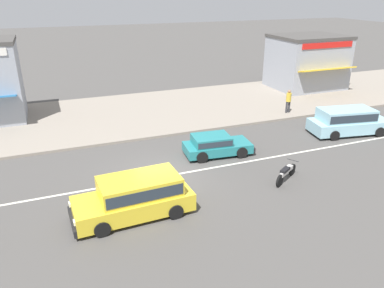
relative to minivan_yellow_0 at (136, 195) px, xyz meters
name	(u,v)px	position (x,y,z in m)	size (l,w,h in m)	color
ground_plane	(160,177)	(1.73, 2.64, -0.85)	(160.00, 160.00, 0.00)	#4C4947
lane_centre_stripe	(160,177)	(1.73, 2.64, -0.84)	(50.40, 0.14, 0.01)	silver
kerb_strip	(119,115)	(1.73, 12.45, -0.77)	(68.00, 10.00, 0.15)	gray
minivan_yellow_0	(136,195)	(0.00, 0.00, 0.00)	(4.71, 2.13, 1.56)	yellow
minivan_pale_blue_1	(348,120)	(14.02, 4.00, 0.00)	(5.10, 2.61, 1.56)	#93C6D6
hatchback_teal_3	(215,144)	(5.24, 4.06, -0.26)	(3.74, 1.98, 1.10)	teal
motorcycle_0	(287,172)	(7.07, 0.22, -0.42)	(1.72, 1.15, 0.80)	black
pedestrian_mid_kerb	(289,99)	(12.83, 8.45, 0.25)	(0.34, 0.34, 1.62)	#333338
shopfront_corner_warung	(307,62)	(18.53, 14.16, 1.53)	(5.83, 5.50, 4.44)	#999EA8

